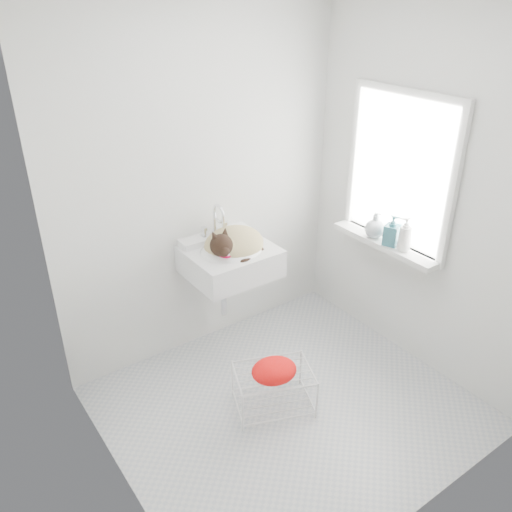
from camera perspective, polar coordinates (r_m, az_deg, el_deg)
floor at (r=3.61m, az=3.50°, el=-15.98°), size 2.20×2.00×0.02m
back_wall at (r=3.66m, az=-5.84°, el=7.70°), size 2.20×0.02×2.50m
right_wall at (r=3.65m, az=17.77°, el=6.44°), size 0.02×2.00×2.50m
left_wall at (r=2.43m, az=-16.41°, el=-4.31°), size 0.02×2.00×2.50m
window_glass at (r=3.72m, az=15.44°, el=8.80°), size 0.01×0.80×1.00m
window_frame at (r=3.71m, az=15.29°, el=8.77°), size 0.04×0.90×1.10m
windowsill at (r=3.86m, az=13.76°, el=1.31°), size 0.16×0.88×0.04m
sink at (r=3.63m, az=-2.84°, el=0.79°), size 0.60×0.52×0.24m
faucet at (r=3.71m, az=-4.41°, el=3.74°), size 0.22×0.15×0.22m
cat at (r=3.61m, az=-2.54°, el=1.32°), size 0.48×0.40×0.29m
wire_rack at (r=3.51m, az=1.90°, el=-14.14°), size 0.57×0.49×0.29m
towel at (r=3.36m, az=1.97°, el=-12.71°), size 0.33×0.26×0.12m
bottle_a at (r=3.75m, az=15.63°, el=0.59°), size 0.11×0.11×0.20m
bottle_b at (r=3.81m, az=14.36°, el=1.22°), size 0.13×0.13×0.22m
bottle_c at (r=3.90m, az=12.64°, el=2.06°), size 0.19×0.19×0.18m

